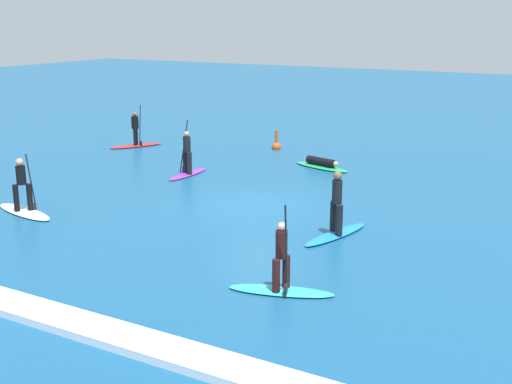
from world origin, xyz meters
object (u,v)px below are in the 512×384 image
(surfer_on_teal_board, at_px, (281,275))
(surfer_on_purple_board, at_px, (187,162))
(surfer_on_blue_board, at_px, (336,220))
(surfer_on_white_board, at_px, (23,200))
(surfer_on_green_board, at_px, (322,164))
(marker_buoy, at_px, (276,145))
(surfer_on_red_board, at_px, (136,138))

(surfer_on_teal_board, relative_size, surfer_on_purple_board, 1.04)
(surfer_on_blue_board, bearing_deg, surfer_on_white_board, -60.60)
(surfer_on_green_board, bearing_deg, surfer_on_blue_board, -47.51)
(surfer_on_green_board, height_order, surfer_on_white_board, surfer_on_white_board)
(surfer_on_purple_board, height_order, marker_buoy, surfer_on_purple_board)
(surfer_on_blue_board, distance_m, surfer_on_purple_board, 9.44)
(surfer_on_blue_board, xyz_separation_m, surfer_on_white_board, (-9.94, -2.89, -0.08))
(surfer_on_red_board, height_order, marker_buoy, surfer_on_red_board)
(surfer_on_purple_board, bearing_deg, surfer_on_teal_board, -135.39)
(surfer_on_red_board, xyz_separation_m, surfer_on_purple_board, (5.81, -3.77, 0.08))
(surfer_on_green_board, relative_size, surfer_on_red_board, 1.06)
(marker_buoy, bearing_deg, surfer_on_green_board, -36.88)
(surfer_on_green_board, xyz_separation_m, surfer_on_blue_board, (4.13, -8.19, 0.36))
(surfer_on_green_board, height_order, marker_buoy, marker_buoy)
(surfer_on_teal_board, xyz_separation_m, surfer_on_purple_board, (-8.93, 8.79, 0.09))
(surfer_on_teal_board, bearing_deg, surfer_on_white_board, 153.59)
(surfer_on_blue_board, xyz_separation_m, marker_buoy, (-7.78, 10.92, -0.33))
(surfer_on_green_board, distance_m, surfer_on_blue_board, 9.18)
(surfer_on_teal_board, distance_m, surfer_on_white_board, 10.58)
(surfer_on_teal_board, height_order, surfer_on_white_board, surfer_on_teal_board)
(surfer_on_green_board, distance_m, marker_buoy, 4.56)
(surfer_on_red_board, bearing_deg, surfer_on_white_board, -129.59)
(surfer_on_green_board, height_order, surfer_on_purple_board, surfer_on_purple_board)
(surfer_on_green_board, distance_m, surfer_on_white_board, 12.51)
(surfer_on_teal_board, bearing_deg, surfer_on_purple_board, 117.79)
(surfer_on_white_board, bearing_deg, surfer_on_green_board, 74.76)
(marker_buoy, bearing_deg, surfer_on_purple_board, -95.43)
(surfer_on_teal_board, distance_m, surfer_on_blue_board, 4.53)
(marker_buoy, bearing_deg, surfer_on_teal_board, -61.73)
(surfer_on_red_board, relative_size, marker_buoy, 2.61)
(surfer_on_white_board, bearing_deg, surfer_on_teal_board, 3.68)
(surfer_on_blue_board, bearing_deg, surfer_on_teal_board, 19.71)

